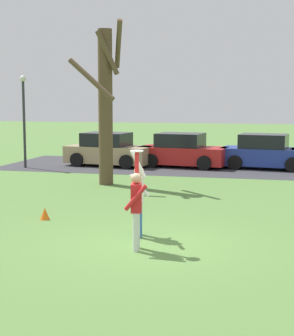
{
  "coord_description": "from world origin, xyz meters",
  "views": [
    {
      "loc": [
        2.73,
        -11.2,
        3.19
      ],
      "look_at": [
        -0.26,
        1.0,
        1.57
      ],
      "focal_mm": 57.54,
      "sensor_mm": 36.0,
      "label": 1
    }
  ],
  "objects_px": {
    "frisbee_disc": "(137,151)",
    "field_cone_orange": "(45,214)",
    "parked_car_red": "(182,151)",
    "bare_tree_tall": "(105,103)",
    "parked_car_tan": "(109,151)",
    "lamppost_by_lot": "(24,112)",
    "person_catcher": "(136,204)",
    "parked_car_blue": "(266,153)",
    "person_defender": "(139,195)"
  },
  "relations": [
    {
      "from": "parked_car_red",
      "to": "parked_car_blue",
      "type": "xyz_separation_m",
      "value": [
        3.85,
        0.26,
        0.0
      ]
    },
    {
      "from": "person_defender",
      "to": "parked_car_red",
      "type": "xyz_separation_m",
      "value": [
        -1.29,
        13.11,
        -0.25
      ]
    },
    {
      "from": "frisbee_disc",
      "to": "lamppost_by_lot",
      "type": "xyz_separation_m",
      "value": [
        -8.56,
        11.91,
        0.49
      ]
    },
    {
      "from": "person_catcher",
      "to": "person_defender",
      "type": "distance_m",
      "value": 1.14
    },
    {
      "from": "person_catcher",
      "to": "parked_car_tan",
      "type": "bearing_deg",
      "value": 8.23
    },
    {
      "from": "bare_tree_tall",
      "to": "person_catcher",
      "type": "bearing_deg",
      "value": -67.78
    },
    {
      "from": "frisbee_disc",
      "to": "lamppost_by_lot",
      "type": "bearing_deg",
      "value": 125.72
    },
    {
      "from": "bare_tree_tall",
      "to": "parked_car_tan",
      "type": "bearing_deg",
      "value": 106.83
    },
    {
      "from": "person_catcher",
      "to": "field_cone_orange",
      "type": "xyz_separation_m",
      "value": [
        -3.11,
        2.21,
        -0.82
      ]
    },
    {
      "from": "bare_tree_tall",
      "to": "lamppost_by_lot",
      "type": "distance_m",
      "value": 6.53
    },
    {
      "from": "lamppost_by_lot",
      "to": "field_cone_orange",
      "type": "distance_m",
      "value": 11.6
    },
    {
      "from": "parked_car_red",
      "to": "field_cone_orange",
      "type": "height_order",
      "value": "parked_car_red"
    },
    {
      "from": "parked_car_blue",
      "to": "lamppost_by_lot",
      "type": "bearing_deg",
      "value": -160.65
    },
    {
      "from": "person_catcher",
      "to": "parked_car_red",
      "type": "height_order",
      "value": "person_catcher"
    },
    {
      "from": "person_defender",
      "to": "lamppost_by_lot",
      "type": "xyz_separation_m",
      "value": [
        -8.37,
        11.01,
        1.6
      ]
    },
    {
      "from": "frisbee_disc",
      "to": "parked_car_red",
      "type": "bearing_deg",
      "value": 96.03
    },
    {
      "from": "frisbee_disc",
      "to": "parked_car_blue",
      "type": "distance_m",
      "value": 14.53
    },
    {
      "from": "parked_car_tan",
      "to": "parked_car_blue",
      "type": "bearing_deg",
      "value": 12.48
    },
    {
      "from": "person_catcher",
      "to": "parked_car_blue",
      "type": "height_order",
      "value": "person_catcher"
    },
    {
      "from": "parked_car_red",
      "to": "person_catcher",
      "type": "bearing_deg",
      "value": -76.7
    },
    {
      "from": "person_catcher",
      "to": "frisbee_disc",
      "type": "relative_size",
      "value": 7.47
    },
    {
      "from": "frisbee_disc",
      "to": "field_cone_orange",
      "type": "distance_m",
      "value": 4.14
    },
    {
      "from": "person_defender",
      "to": "parked_car_tan",
      "type": "relative_size",
      "value": 0.48
    },
    {
      "from": "parked_car_tan",
      "to": "parked_car_red",
      "type": "xyz_separation_m",
      "value": [
        3.52,
        0.42,
        0.0
      ]
    },
    {
      "from": "person_catcher",
      "to": "person_defender",
      "type": "xyz_separation_m",
      "value": [
        -0.23,
        1.12,
        -0.0
      ]
    },
    {
      "from": "parked_car_tan",
      "to": "lamppost_by_lot",
      "type": "height_order",
      "value": "lamppost_by_lot"
    },
    {
      "from": "bare_tree_tall",
      "to": "lamppost_by_lot",
      "type": "relative_size",
      "value": 1.42
    },
    {
      "from": "parked_car_blue",
      "to": "field_cone_orange",
      "type": "distance_m",
      "value": 13.44
    },
    {
      "from": "person_catcher",
      "to": "parked_car_red",
      "type": "distance_m",
      "value": 14.31
    },
    {
      "from": "person_catcher",
      "to": "field_cone_orange",
      "type": "distance_m",
      "value": 3.91
    },
    {
      "from": "bare_tree_tall",
      "to": "lamppost_by_lot",
      "type": "height_order",
      "value": "bare_tree_tall"
    },
    {
      "from": "frisbee_disc",
      "to": "field_cone_orange",
      "type": "height_order",
      "value": "frisbee_disc"
    },
    {
      "from": "parked_car_red",
      "to": "frisbee_disc",
      "type": "bearing_deg",
      "value": -76.79
    },
    {
      "from": "parked_car_tan",
      "to": "field_cone_orange",
      "type": "distance_m",
      "value": 11.77
    },
    {
      "from": "frisbee_disc",
      "to": "field_cone_orange",
      "type": "relative_size",
      "value": 0.87
    },
    {
      "from": "bare_tree_tall",
      "to": "field_cone_orange",
      "type": "distance_m",
      "value": 6.7
    },
    {
      "from": "bare_tree_tall",
      "to": "field_cone_orange",
      "type": "xyz_separation_m",
      "value": [
        0.26,
        -6.04,
        -2.89
      ]
    },
    {
      "from": "bare_tree_tall",
      "to": "lamppost_by_lot",
      "type": "bearing_deg",
      "value": 143.49
    },
    {
      "from": "parked_car_blue",
      "to": "lamppost_by_lot",
      "type": "xyz_separation_m",
      "value": [
        -10.94,
        -2.36,
        1.86
      ]
    },
    {
      "from": "person_catcher",
      "to": "lamppost_by_lot",
      "type": "height_order",
      "value": "lamppost_by_lot"
    },
    {
      "from": "frisbee_disc",
      "to": "field_cone_orange",
      "type": "bearing_deg",
      "value": 147.03
    },
    {
      "from": "parked_car_red",
      "to": "lamppost_by_lot",
      "type": "relative_size",
      "value": 1.01
    },
    {
      "from": "frisbee_disc",
      "to": "parked_car_red",
      "type": "height_order",
      "value": "frisbee_disc"
    },
    {
      "from": "parked_car_red",
      "to": "bare_tree_tall",
      "type": "relative_size",
      "value": 0.71
    },
    {
      "from": "person_catcher",
      "to": "lamppost_by_lot",
      "type": "bearing_deg",
      "value": 23.5
    },
    {
      "from": "field_cone_orange",
      "to": "bare_tree_tall",
      "type": "bearing_deg",
      "value": 92.43
    },
    {
      "from": "parked_car_tan",
      "to": "parked_car_red",
      "type": "height_order",
      "value": "same"
    },
    {
      "from": "parked_car_red",
      "to": "field_cone_orange",
      "type": "xyz_separation_m",
      "value": [
        -1.59,
        -12.02,
        -0.57
      ]
    },
    {
      "from": "frisbee_disc",
      "to": "field_cone_orange",
      "type": "xyz_separation_m",
      "value": [
        -3.07,
        1.99,
        -1.93
      ]
    },
    {
      "from": "parked_car_tan",
      "to": "lamppost_by_lot",
      "type": "xyz_separation_m",
      "value": [
        -3.56,
        -1.67,
        1.86
      ]
    }
  ]
}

